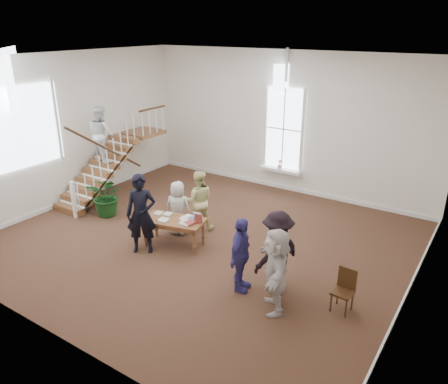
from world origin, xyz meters
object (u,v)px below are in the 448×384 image
Objects in this scene: woman_cluster_b at (277,251)px; elderly_woman at (178,208)px; person_yellow at (199,201)px; police_officer at (141,214)px; woman_cluster_c at (276,270)px; floor_plant at (107,196)px; library_table at (175,223)px; side_chair at (345,288)px; woman_cluster_a at (241,255)px.

elderly_woman is at bearing -87.78° from woman_cluster_b.
police_officer is at bearing 40.68° from person_yellow.
woman_cluster_c reaches higher than floor_plant.
library_table is 1.00× the size of person_yellow.
library_table is 1.15× the size of elderly_woman.
elderly_woman is 1.67× the size of side_chair.
library_table is 1.91× the size of side_chair.
floor_plant is at bearing -21.68° from person_yellow.
woman_cluster_b is at bearing 172.88° from woman_cluster_c.
woman_cluster_b is at bearing -19.44° from library_table.
police_officer is 3.47m from woman_cluster_b.
library_table is at bearing 20.38° from police_officer.
woman_cluster_c is at bearing -12.44° from floor_plant.
side_chair is (4.88, 0.43, -0.51)m from police_officer.
police_officer is 2.86m from woman_cluster_a.
woman_cluster_c is at bearing -113.84° from woman_cluster_a.
elderly_woman reaches higher than floor_plant.
person_yellow is (0.40, 1.75, -0.16)m from police_officer.
woman_cluster_c reaches higher than library_table.
woman_cluster_a is (2.75, -1.36, 0.09)m from elderly_woman.
woman_cluster_b is 5.83m from floor_plant.
side_chair reaches higher than library_table.
side_chair is (7.21, -0.60, -0.13)m from floor_plant.
police_officer is at bearing -126.63° from woman_cluster_c.
elderly_woman is 3.97m from woman_cluster_c.
woman_cluster_c is (0.30, -0.65, -0.02)m from woman_cluster_b.
floor_plant is (-2.80, 0.38, -0.03)m from library_table.
woman_cluster_b reaches higher than side_chair.
police_officer reaches higher than side_chair.
floor_plant is (-2.73, -0.72, -0.23)m from person_yellow.
police_officer reaches higher than floor_plant.
library_table is 0.84× the size of police_officer.
woman_cluster_b is (2.98, -0.31, 0.25)m from library_table.
woman_cluster_c reaches higher than woman_cluster_a.
elderly_woman is (-0.37, 0.60, 0.09)m from library_table.
side_chair is at bearing -16.36° from library_table.
police_officer is 1.28m from elderly_woman.
side_chair is at bearing 127.11° from person_yellow.
person_yellow is 1.38× the size of floor_plant.
person_yellow is 0.94× the size of woman_cluster_b.
person_yellow reaches higher than floor_plant.
library_table is 0.94× the size of woman_cluster_b.
woman_cluster_a reaches higher than side_chair.
police_officer is 1.80m from person_yellow.
police_officer is 1.12× the size of woman_cluster_b.
woman_cluster_c is at bearing 139.91° from elderly_woman.
woman_cluster_a reaches higher than floor_plant.
side_chair is at bearing -28.85° from police_officer.
woman_cluster_c is (3.75, -0.31, -0.13)m from police_officer.
police_officer is 1.36× the size of elderly_woman.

